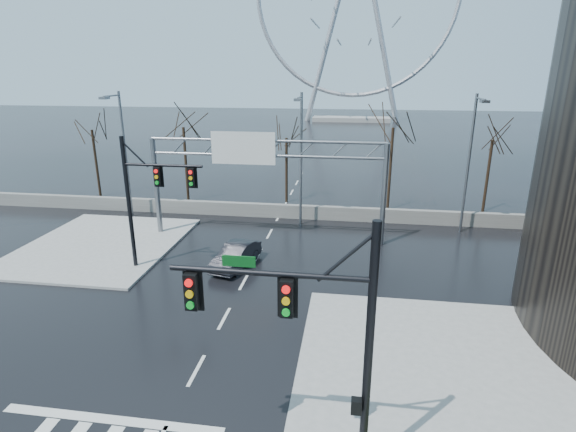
% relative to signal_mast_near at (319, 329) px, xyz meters
% --- Properties ---
extents(ground, '(260.00, 260.00, 0.00)m').
position_rel_signal_mast_near_xyz_m(ground, '(-5.14, 4.04, -4.87)').
color(ground, black).
rests_on(ground, ground).
extents(sidewalk_right_ext, '(12.00, 10.00, 0.15)m').
position_rel_signal_mast_near_xyz_m(sidewalk_right_ext, '(4.86, 6.04, -4.80)').
color(sidewalk_right_ext, gray).
rests_on(sidewalk_right_ext, ground).
extents(sidewalk_far, '(10.00, 12.00, 0.15)m').
position_rel_signal_mast_near_xyz_m(sidewalk_far, '(-16.14, 16.04, -4.80)').
color(sidewalk_far, gray).
rests_on(sidewalk_far, ground).
extents(barrier_wall, '(52.00, 0.50, 1.10)m').
position_rel_signal_mast_near_xyz_m(barrier_wall, '(-5.14, 24.04, -4.32)').
color(barrier_wall, slate).
rests_on(barrier_wall, ground).
extents(signal_mast_near, '(5.52, 0.41, 8.00)m').
position_rel_signal_mast_near_xyz_m(signal_mast_near, '(0.00, 0.00, 0.00)').
color(signal_mast_near, black).
rests_on(signal_mast_near, ground).
extents(signal_mast_far, '(4.72, 0.41, 8.00)m').
position_rel_signal_mast_near_xyz_m(signal_mast_far, '(-11.01, 13.00, -0.04)').
color(signal_mast_far, black).
rests_on(signal_mast_far, ground).
extents(sign_gantry, '(16.36, 0.40, 7.60)m').
position_rel_signal_mast_near_xyz_m(sign_gantry, '(-5.52, 19.00, 0.31)').
color(sign_gantry, slate).
rests_on(sign_gantry, ground).
extents(streetlight_left, '(0.50, 2.55, 10.00)m').
position_rel_signal_mast_near_xyz_m(streetlight_left, '(-17.14, 22.20, 1.01)').
color(streetlight_left, slate).
rests_on(streetlight_left, ground).
extents(streetlight_mid, '(0.50, 2.55, 10.00)m').
position_rel_signal_mast_near_xyz_m(streetlight_mid, '(-3.14, 22.20, 1.01)').
color(streetlight_mid, slate).
rests_on(streetlight_mid, ground).
extents(streetlight_right, '(0.50, 2.55, 10.00)m').
position_rel_signal_mast_near_xyz_m(streetlight_right, '(8.86, 22.20, 1.01)').
color(streetlight_right, slate).
rests_on(streetlight_right, ground).
extents(tree_far_left, '(3.50, 3.50, 7.00)m').
position_rel_signal_mast_near_xyz_m(tree_far_left, '(-23.14, 28.04, 0.70)').
color(tree_far_left, black).
rests_on(tree_far_left, ground).
extents(tree_left, '(3.75, 3.75, 7.50)m').
position_rel_signal_mast_near_xyz_m(tree_left, '(-14.14, 27.54, 1.10)').
color(tree_left, black).
rests_on(tree_left, ground).
extents(tree_center, '(3.25, 3.25, 6.50)m').
position_rel_signal_mast_near_xyz_m(tree_center, '(-5.14, 28.54, 0.30)').
color(tree_center, black).
rests_on(tree_center, ground).
extents(tree_right, '(3.90, 3.90, 7.80)m').
position_rel_signal_mast_near_xyz_m(tree_right, '(3.86, 27.54, 1.34)').
color(tree_right, black).
rests_on(tree_right, ground).
extents(tree_far_right, '(3.40, 3.40, 6.80)m').
position_rel_signal_mast_near_xyz_m(tree_far_right, '(11.86, 28.04, 0.54)').
color(tree_far_right, black).
rests_on(tree_far_right, ground).
extents(ferris_wheel, '(45.00, 6.00, 50.91)m').
position_rel_signal_mast_near_xyz_m(ferris_wheel, '(-0.14, 99.04, 21.26)').
color(ferris_wheel, gray).
rests_on(ferris_wheel, ground).
extents(car, '(2.46, 4.50, 1.41)m').
position_rel_signal_mast_near_xyz_m(car, '(-6.12, 14.11, -4.17)').
color(car, black).
rests_on(car, ground).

